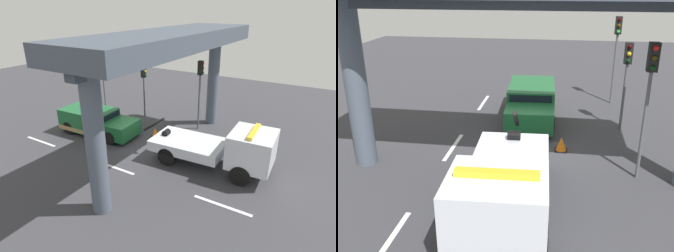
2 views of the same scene
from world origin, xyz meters
TOP-DOWN VIEW (x-y plane):
  - ground_plane at (0.00, 0.00)m, footprint 60.00×40.00m
  - lane_stripe_west at (-6.00, -2.83)m, footprint 2.60×0.16m
  - lane_stripe_mid at (0.00, -2.83)m, footprint 2.60×0.16m
  - lane_stripe_east at (6.00, -2.83)m, footprint 2.60×0.16m
  - tow_truck_white at (4.87, 0.04)m, footprint 7.30×2.67m
  - towed_van_green at (-3.93, -0.00)m, footprint 5.29×2.43m
  - overpass_structure at (1.81, 0.00)m, footprint 3.60×13.27m
  - traffic_light_near at (-6.98, 4.15)m, footprint 0.39×0.32m
  - traffic_light_far at (-2.98, 4.15)m, footprint 0.39×0.32m
  - traffic_light_mid at (1.52, 4.15)m, footprint 0.39×0.32m
  - traffic_cone_orange at (-0.31, 1.53)m, footprint 0.49×0.49m

SIDE VIEW (x-z plane):
  - ground_plane at x=0.00m, z-range -0.10..0.00m
  - lane_stripe_west at x=-6.00m, z-range 0.00..0.01m
  - lane_stripe_mid at x=0.00m, z-range 0.00..0.01m
  - lane_stripe_east at x=6.00m, z-range 0.00..0.01m
  - traffic_cone_orange at x=-0.31m, z-range -0.02..0.57m
  - towed_van_green at x=-3.93m, z-range -0.01..1.57m
  - tow_truck_white at x=4.87m, z-range -0.03..2.43m
  - traffic_light_far at x=-2.98m, z-range 0.91..4.84m
  - traffic_light_mid at x=1.52m, z-range 1.05..5.68m
  - traffic_light_near at x=-6.98m, z-range 1.05..5.69m
  - overpass_structure at x=1.81m, z-range 2.45..9.18m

